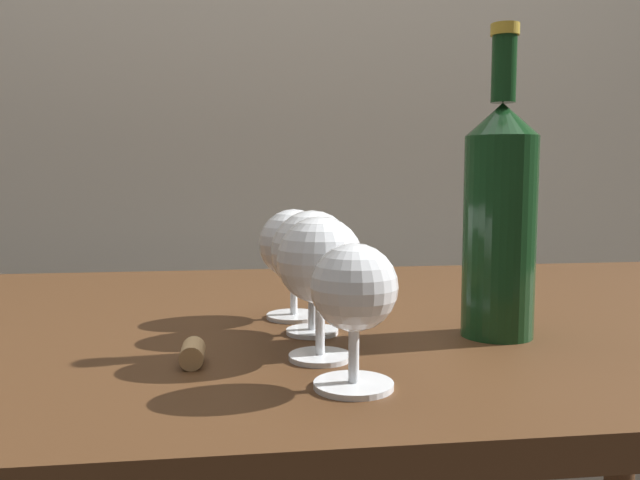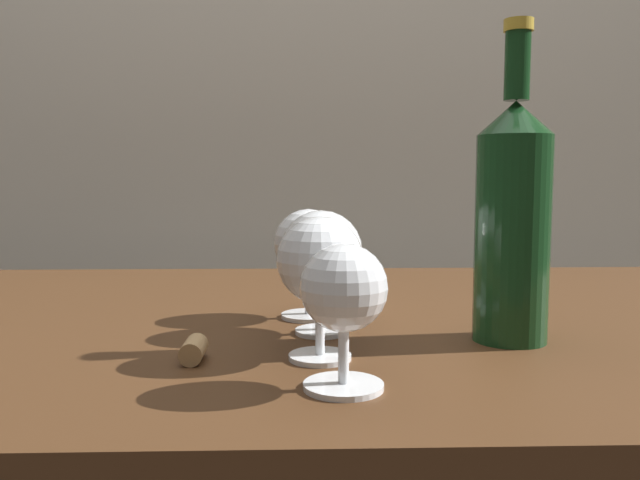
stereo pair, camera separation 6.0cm
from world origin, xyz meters
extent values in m
cube|color=beige|center=(0.00, 0.87, 1.30)|extent=(5.00, 0.08, 2.60)
cube|color=#472B16|center=(0.00, 0.00, 0.72)|extent=(1.49, 0.80, 0.03)
cylinder|color=white|center=(0.04, -0.28, 0.73)|extent=(0.07, 0.07, 0.00)
cylinder|color=white|center=(0.04, -0.28, 0.76)|extent=(0.01, 0.01, 0.06)
sphere|color=white|center=(0.04, -0.28, 0.82)|extent=(0.07, 0.07, 0.07)
cylinder|color=white|center=(0.02, -0.20, 0.73)|extent=(0.06, 0.06, 0.00)
cylinder|color=white|center=(0.02, -0.20, 0.77)|extent=(0.01, 0.01, 0.06)
sphere|color=white|center=(0.02, -0.20, 0.83)|extent=(0.08, 0.08, 0.08)
ellipsoid|color=pink|center=(0.02, -0.20, 0.82)|extent=(0.07, 0.07, 0.03)
cylinder|color=white|center=(0.02, -0.10, 0.73)|extent=(0.06, 0.06, 0.00)
cylinder|color=white|center=(0.02, -0.10, 0.76)|extent=(0.01, 0.01, 0.06)
sphere|color=white|center=(0.02, -0.10, 0.82)|extent=(0.09, 0.09, 0.09)
ellipsoid|color=#EACC66|center=(0.02, -0.10, 0.82)|extent=(0.08, 0.08, 0.04)
cylinder|color=white|center=(0.01, -0.02, 0.73)|extent=(0.07, 0.07, 0.00)
cylinder|color=white|center=(0.01, -0.02, 0.77)|extent=(0.01, 0.01, 0.06)
sphere|color=white|center=(0.01, -0.02, 0.82)|extent=(0.08, 0.08, 0.08)
ellipsoid|color=maroon|center=(0.01, -0.02, 0.82)|extent=(0.07, 0.07, 0.03)
cylinder|color=#143819|center=(0.22, -0.13, 0.84)|extent=(0.08, 0.08, 0.22)
cone|color=#143819|center=(0.22, -0.13, 0.96)|extent=(0.08, 0.08, 0.03)
cylinder|color=#143819|center=(0.22, -0.13, 1.02)|extent=(0.03, 0.03, 0.07)
cylinder|color=gold|center=(0.22, -0.13, 1.06)|extent=(0.03, 0.03, 0.01)
cylinder|color=tan|center=(-0.10, -0.20, 0.74)|extent=(0.02, 0.04, 0.02)
camera|label=1|loc=(-0.06, -0.79, 0.91)|focal=36.27mm
camera|label=2|loc=(0.00, -0.80, 0.91)|focal=36.27mm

